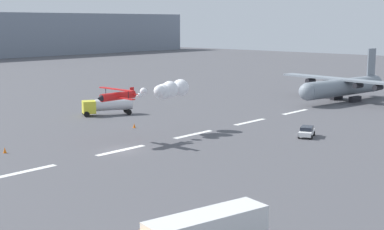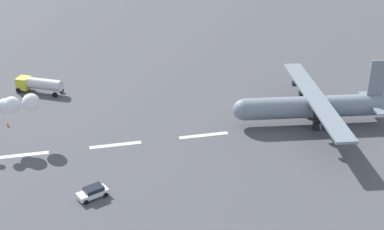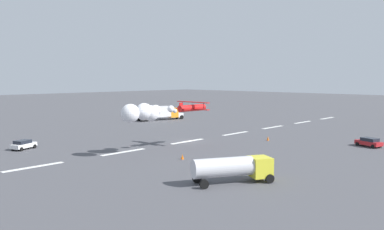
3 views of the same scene
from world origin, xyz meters
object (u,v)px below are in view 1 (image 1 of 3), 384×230
at_px(cargo_transport_plane, 341,87).
at_px(fuel_tanker_truck, 107,105).
at_px(traffic_cone_near, 5,150).
at_px(traffic_cone_far, 134,126).
at_px(stunt_biplane_red, 164,90).
at_px(followme_car_yellow, 307,131).

distance_m(cargo_transport_plane, fuel_tanker_truck, 49.54).
relative_size(traffic_cone_near, traffic_cone_far, 1.00).
bearing_deg(traffic_cone_near, stunt_biplane_red, -13.11).
xyz_separation_m(stunt_biplane_red, traffic_cone_far, (-0.76, 5.93, -6.07)).
height_order(followme_car_yellow, traffic_cone_near, followme_car_yellow).
relative_size(cargo_transport_plane, stunt_biplane_red, 1.71).
bearing_deg(traffic_cone_near, cargo_transport_plane, -7.67).
relative_size(cargo_transport_plane, followme_car_yellow, 6.93).
distance_m(stunt_biplane_red, fuel_tanker_truck, 19.86).
xyz_separation_m(cargo_transport_plane, stunt_biplane_red, (-47.95, 4.17, 3.25)).
xyz_separation_m(fuel_tanker_truck, followme_car_yellow, (7.61, -36.65, -0.93)).
height_order(cargo_transport_plane, followme_car_yellow, cargo_transport_plane).
bearing_deg(fuel_tanker_truck, traffic_cone_far, -110.64).
xyz_separation_m(cargo_transport_plane, fuel_tanker_truck, (-43.84, 23.02, -1.45)).
bearing_deg(stunt_biplane_red, cargo_transport_plane, -4.97).
height_order(cargo_transport_plane, traffic_cone_far, cargo_transport_plane).
relative_size(cargo_transport_plane, traffic_cone_near, 40.74).
relative_size(followme_car_yellow, traffic_cone_near, 5.88).
bearing_deg(stunt_biplane_red, traffic_cone_near, 166.89).
height_order(fuel_tanker_truck, traffic_cone_near, fuel_tanker_truck).
xyz_separation_m(fuel_tanker_truck, traffic_cone_near, (-27.37, -13.43, -1.37)).
bearing_deg(followme_car_yellow, cargo_transport_plane, 20.62).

